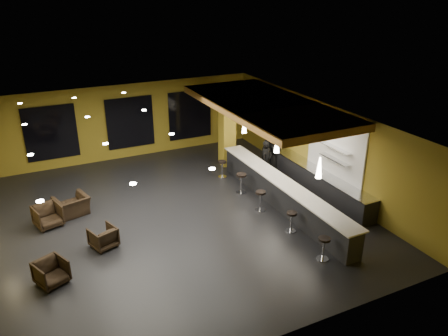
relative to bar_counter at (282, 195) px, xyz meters
name	(u,v)px	position (x,y,z in m)	size (l,w,h in m)	color
floor	(180,217)	(-3.65, 1.00, -0.55)	(12.00, 13.00, 0.10)	black
ceiling	(176,121)	(-3.65, 1.00, 3.05)	(12.00, 13.00, 0.10)	black
wall_back	(130,121)	(-3.65, 7.55, 1.25)	(12.00, 0.10, 3.50)	olive
wall_front	(281,278)	(-3.65, -5.55, 1.25)	(12.00, 0.10, 3.50)	olive
wall_right	(321,145)	(2.40, 1.00, 1.25)	(0.10, 13.00, 3.50)	olive
wood_soffit	(265,105)	(0.35, 2.00, 2.86)	(3.60, 8.00, 0.28)	olive
window_left	(51,133)	(-7.15, 7.44, 1.20)	(2.20, 0.06, 2.40)	black
window_center	(130,123)	(-3.65, 7.44, 1.20)	(2.20, 0.06, 2.40)	black
window_right	(190,115)	(-0.65, 7.44, 1.20)	(2.20, 0.06, 2.40)	black
tile_backsplash	(336,147)	(2.31, 0.00, 1.50)	(0.06, 3.20, 2.40)	white
bar_counter	(282,195)	(0.00, 0.00, 0.00)	(0.60, 8.00, 1.00)	black
bar_top	(282,182)	(0.00, 0.00, 0.52)	(0.78, 8.10, 0.05)	silver
prep_counter	(317,181)	(2.00, 0.50, -0.07)	(0.70, 6.00, 0.86)	black
prep_top	(318,171)	(2.00, 0.50, 0.39)	(0.72, 6.00, 0.03)	silver
wall_shelf_lower	(335,159)	(2.17, -0.20, 1.10)	(0.30, 1.50, 0.03)	silver
wall_shelf_upper	(336,148)	(2.17, -0.20, 1.55)	(0.30, 1.50, 0.03)	silver
column	(227,128)	(0.00, 4.60, 1.25)	(0.60, 0.60, 3.50)	#A78B25
pendant_0	(319,168)	(0.00, -2.00, 1.85)	(0.20, 0.20, 0.70)	white
pendant_1	(277,143)	(0.00, 0.50, 1.85)	(0.20, 0.20, 0.70)	white
pendant_2	(244,125)	(0.00, 3.00, 1.85)	(0.20, 0.20, 0.70)	white
staff_a	(267,159)	(0.90, 2.62, 0.30)	(0.59, 0.38, 1.60)	black
staff_b	(268,155)	(1.22, 3.01, 0.28)	(0.76, 0.59, 1.57)	black
staff_c	(274,151)	(1.60, 3.16, 0.37)	(0.85, 0.55, 1.74)	black
armchair_a	(51,272)	(-8.19, -1.06, -0.14)	(0.77, 0.79, 0.72)	black
armchair_b	(103,237)	(-6.52, 0.17, -0.15)	(0.74, 0.76, 0.69)	black
armchair_c	(48,216)	(-7.96, 2.28, -0.11)	(0.83, 0.86, 0.78)	black
armchair_d	(72,206)	(-7.11, 2.75, -0.14)	(1.10, 0.96, 0.72)	black
bar_stool_0	(324,246)	(-0.70, -3.40, -0.02)	(0.38, 0.38, 0.75)	silver
bar_stool_1	(291,219)	(-0.66, -1.63, -0.04)	(0.37, 0.37, 0.72)	silver
bar_stool_2	(261,198)	(-0.85, 0.10, -0.01)	(0.39, 0.39, 0.77)	silver
bar_stool_3	(241,181)	(-0.80, 1.68, 0.03)	(0.42, 0.42, 0.82)	silver
bar_stool_4	(222,167)	(-0.82, 3.40, -0.03)	(0.37, 0.37, 0.74)	silver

